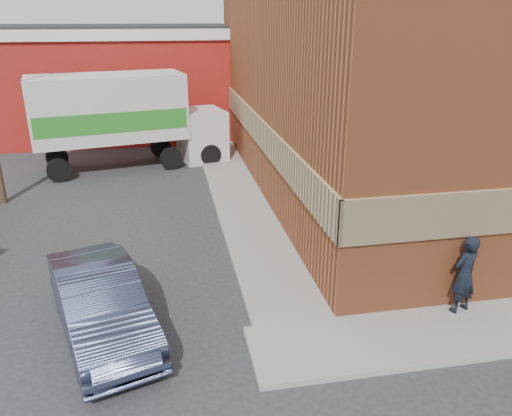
{
  "coord_description": "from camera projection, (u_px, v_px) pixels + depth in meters",
  "views": [
    {
      "loc": [
        -1.83,
        -8.6,
        6.16
      ],
      "look_at": [
        0.24,
        2.46,
        1.76
      ],
      "focal_mm": 35.0,
      "sensor_mm": 36.0,
      "label": 1
    }
  ],
  "objects": [
    {
      "name": "ground",
      "position": [
        267.0,
        329.0,
        10.43
      ],
      "size": [
        90.0,
        90.0,
        0.0
      ],
      "primitive_type": "plane",
      "color": "#28282B",
      "rests_on": "ground"
    },
    {
      "name": "brick_building",
      "position": [
        443.0,
        56.0,
        18.42
      ],
      "size": [
        14.25,
        18.25,
        9.36
      ],
      "color": "#9A4A27",
      "rests_on": "ground"
    },
    {
      "name": "sidewalk_west",
      "position": [
        234.0,
        187.0,
        18.75
      ],
      "size": [
        1.8,
        18.0,
        0.12
      ],
      "primitive_type": "cube",
      "color": "gray",
      "rests_on": "ground"
    },
    {
      "name": "warehouse",
      "position": [
        81.0,
        80.0,
        26.69
      ],
      "size": [
        16.3,
        8.3,
        5.6
      ],
      "color": "maroon",
      "rests_on": "ground"
    },
    {
      "name": "man",
      "position": [
        464.0,
        274.0,
        10.56
      ],
      "size": [
        0.75,
        0.61,
        1.77
      ],
      "primitive_type": "imported",
      "rotation": [
        0.0,
        0.0,
        3.48
      ],
      "color": "black",
      "rests_on": "sidewalk_south"
    },
    {
      "name": "sedan",
      "position": [
        101.0,
        303.0,
        10.06
      ],
      "size": [
        2.76,
        4.62,
        1.44
      ],
      "primitive_type": "imported",
      "rotation": [
        0.0,
        0.0,
        0.3
      ],
      "color": "#333955",
      "rests_on": "ground"
    },
    {
      "name": "box_truck",
      "position": [
        128.0,
        114.0,
        20.71
      ],
      "size": [
        8.2,
        3.88,
        3.89
      ],
      "rotation": [
        0.0,
        0.0,
        0.2
      ],
      "color": "silver",
      "rests_on": "ground"
    }
  ]
}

